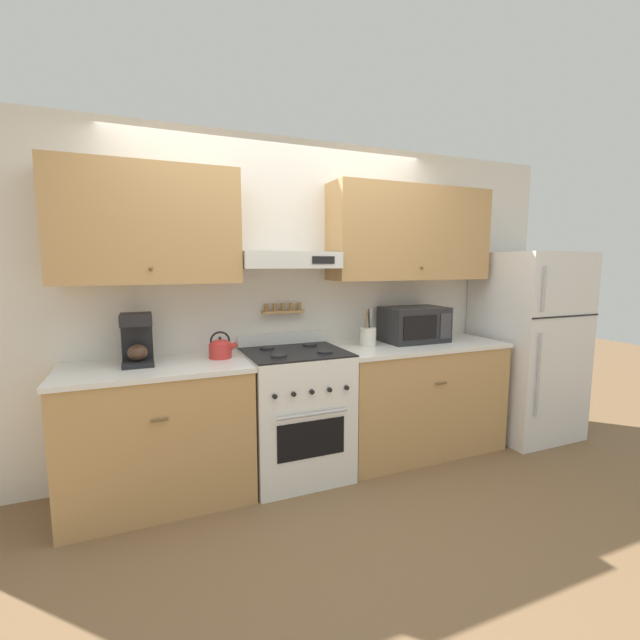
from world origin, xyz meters
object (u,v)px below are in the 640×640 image
(coffee_maker, at_px, (137,338))
(tea_kettle, at_px, (220,348))
(utensil_crock, at_px, (368,336))
(microwave, at_px, (414,324))
(stove_range, at_px, (296,413))
(refrigerator, at_px, (527,344))

(coffee_maker, bearing_deg, tea_kettle, -3.78)
(coffee_maker, distance_m, utensil_crock, 1.72)
(microwave, height_order, utensil_crock, utensil_crock)
(stove_range, bearing_deg, tea_kettle, 171.23)
(refrigerator, relative_size, microwave, 3.19)
(refrigerator, height_order, microwave, refrigerator)
(stove_range, relative_size, refrigerator, 0.62)
(utensil_crock, bearing_deg, refrigerator, -4.96)
(tea_kettle, distance_m, coffee_maker, 0.55)
(refrigerator, height_order, utensil_crock, refrigerator)
(tea_kettle, bearing_deg, microwave, 0.63)
(refrigerator, xyz_separation_m, tea_kettle, (-2.78, 0.14, 0.15))
(tea_kettle, relative_size, utensil_crock, 0.68)
(refrigerator, distance_m, microwave, 1.18)
(stove_range, height_order, utensil_crock, utensil_crock)
(refrigerator, xyz_separation_m, microwave, (-1.15, 0.16, 0.23))
(refrigerator, bearing_deg, microwave, 172.22)
(tea_kettle, height_order, utensil_crock, utensil_crock)
(stove_range, height_order, microwave, microwave)
(tea_kettle, bearing_deg, coffee_maker, 176.22)
(stove_range, xyz_separation_m, utensil_crock, (0.65, 0.08, 0.53))
(coffee_maker, relative_size, microwave, 0.64)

